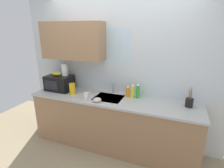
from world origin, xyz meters
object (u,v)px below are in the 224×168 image
Objects in this scene: microwave at (59,83)px; dish_soap_bottle_green at (138,91)px; paper_towel_roll at (65,70)px; dish_soap_bottle_yellow at (133,91)px; banana_bunch at (56,74)px; utensil_crock at (189,102)px; mug_white at (87,96)px; dish_soap_bottle_orange at (128,91)px; cereal_canister at (72,89)px; small_bowl at (97,100)px.

microwave is 1.44m from dish_soap_bottle_green.
dish_soap_bottle_yellow is (1.25, 0.07, -0.27)m from paper_towel_roll.
paper_towel_roll reaches higher than banana_bunch.
dish_soap_bottle_yellow is at bearing -173.53° from dish_soap_bottle_green.
utensil_crock is (0.86, -0.05, -0.04)m from dish_soap_bottle_yellow.
dish_soap_bottle_yellow is 0.75m from mug_white.
microwave is at bearing -152.83° from paper_towel_roll.
microwave is 1.36m from dish_soap_bottle_yellow.
dish_soap_bottle_orange is 1.05× the size of cereal_canister.
dish_soap_bottle_green is at bearing 5.22° from microwave.
microwave is 0.70m from mug_white.
dish_soap_bottle_yellow is at bearing 38.55° from small_bowl.
paper_towel_roll reaches higher than small_bowl.
dish_soap_bottle_orange is 0.95m from utensil_crock.
dish_soap_bottle_green reaches higher than dish_soap_bottle_yellow.
utensil_crock is (1.55, 0.26, 0.02)m from mug_white.
dish_soap_bottle_yellow is 1.83× the size of small_bowl.
dish_soap_bottle_yellow reaches higher than dish_soap_bottle_orange.
dish_soap_bottle_green is 0.67m from small_bowl.
dish_soap_bottle_yellow is (1.35, 0.12, -0.02)m from microwave.
mug_white is 0.73× the size of small_bowl.
utensil_crock reaches higher than dish_soap_bottle_yellow.
banana_bunch is 0.84× the size of dish_soap_bottle_yellow.
paper_towel_roll is at bearing 147.99° from cereal_canister.
paper_towel_roll is (0.10, 0.05, 0.24)m from microwave.
cereal_canister is 0.63× the size of utensil_crock.
banana_bunch reaches higher than dish_soap_bottle_yellow.
mug_white is 0.23m from small_bowl.
banana_bunch is 0.78m from mug_white.
cereal_canister is 0.57m from small_bowl.
mug_white is (-0.77, -0.32, -0.07)m from dish_soap_bottle_green.
dish_soap_bottle_orange is at bearing 6.22° from microwave.
banana_bunch reaches higher than mug_white.
cereal_canister is at bearing -14.38° from banana_bunch.
dish_soap_bottle_orange is 0.96m from cereal_canister.
microwave is 2.44× the size of cereal_canister.
microwave reaches higher than dish_soap_bottle_orange.
microwave reaches higher than cereal_canister.
utensil_crock is at bearing 0.54° from paper_towel_roll.
dish_soap_bottle_orange reaches higher than small_bowl.
dish_soap_bottle_orange is (1.27, 0.14, -0.04)m from microwave.
dish_soap_bottle_orange is at bearing 5.92° from banana_bunch.
paper_towel_roll is 1.36m from dish_soap_bottle_green.
dish_soap_bottle_orange is at bearing 169.06° from dish_soap_bottle_yellow.
dish_soap_bottle_green is (0.17, -0.01, 0.03)m from dish_soap_bottle_orange.
mug_white is (-0.68, -0.31, -0.06)m from dish_soap_bottle_yellow.
dish_soap_bottle_yellow is at bearing 176.66° from utensil_crock.
microwave is at bearing -1.80° from banana_bunch.
cereal_canister is at bearing 164.66° from small_bowl.
paper_towel_roll is 1.20m from dish_soap_bottle_orange.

